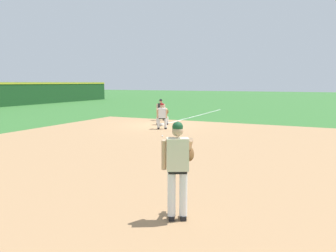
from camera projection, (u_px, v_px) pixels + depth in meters
The scene contains 9 objects.
ground_plane at pixel (161, 125), 19.80m from camera, with size 160.00×160.00×0.00m, color #336B2D.
infield_dirt_patch at pixel (165, 148), 12.98m from camera, with size 18.00×18.00×0.01m, color #A87F56.
foul_line_stripe at pixel (197, 116), 25.41m from camera, with size 12.52×0.10×0.00m, color white.
first_base_bag at pixel (161, 124), 19.79m from camera, with size 0.38×0.38×0.09m, color white.
baseball at pixel (162, 136), 15.60m from camera, with size 0.07×0.07×0.07m, color white.
pitcher at pixel (178, 164), 6.05m from camera, with size 0.83×0.58×1.86m.
first_baseman at pixel (163, 113), 19.91m from camera, with size 0.83×1.01×1.34m.
baserunner at pixel (162, 115), 18.07m from camera, with size 0.61×0.67×1.46m.
umpire at pixel (161, 109), 22.26m from camera, with size 0.61×0.67×1.46m.
Camera 1 is at (-17.57, -8.77, 2.56)m, focal length 35.00 mm.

